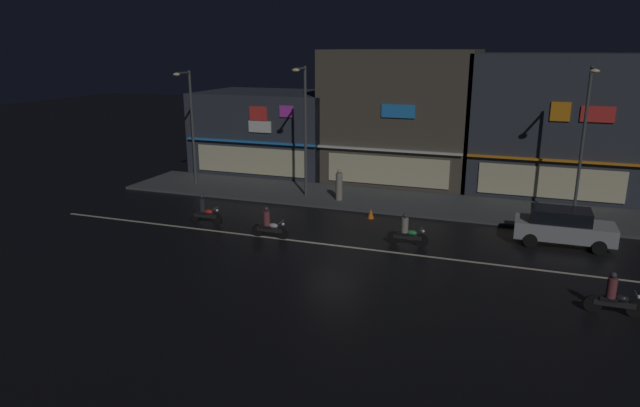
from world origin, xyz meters
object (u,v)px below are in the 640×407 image
object	(u,v)px
streetlamp_west	(190,119)
parked_car_near_kerb	(563,226)
pedestrian_on_sidewalk	(339,186)
motorcycle_following	(407,232)
motorcycle_trailing_far	(204,211)
streetlamp_mid	(304,122)
traffic_cone	(371,213)
motorcycle_opposite_lane	(614,297)
streetlamp_east	(584,132)
motorcycle_lead	(269,225)

from	to	relation	value
streetlamp_west	parked_car_near_kerb	distance (m)	22.47
pedestrian_on_sidewalk	motorcycle_following	world-z (taller)	pedestrian_on_sidewalk
motorcycle_following	motorcycle_trailing_far	bearing A→B (deg)	172.88
streetlamp_west	motorcycle_trailing_far	distance (m)	8.90
streetlamp_mid	traffic_cone	size ratio (longest dim) A/B	13.78
parked_car_near_kerb	motorcycle_opposite_lane	world-z (taller)	parked_car_near_kerb
streetlamp_mid	streetlamp_east	world-z (taller)	streetlamp_east
pedestrian_on_sidewalk	motorcycle_following	xyz separation A→B (m)	(5.17, -6.02, -0.35)
motorcycle_lead	pedestrian_on_sidewalk	bearing A→B (deg)	74.99
streetlamp_east	pedestrian_on_sidewalk	size ratio (longest dim) A/B	4.23
motorcycle_lead	motorcycle_opposite_lane	distance (m)	14.68
traffic_cone	motorcycle_trailing_far	bearing A→B (deg)	-155.07
streetlamp_mid	motorcycle_trailing_far	size ratio (longest dim) A/B	3.99
streetlamp_east	motorcycle_following	world-z (taller)	streetlamp_east
parked_car_near_kerb	motorcycle_lead	world-z (taller)	parked_car_near_kerb
streetlamp_mid	motorcycle_trailing_far	bearing A→B (deg)	-116.21
motorcycle_trailing_far	streetlamp_mid	bearing A→B (deg)	71.91
streetlamp_mid	motorcycle_trailing_far	world-z (taller)	streetlamp_mid
streetlamp_east	motorcycle_trailing_far	xyz separation A→B (m)	(-17.93, -6.63, -4.02)
parked_car_near_kerb	traffic_cone	size ratio (longest dim) A/B	7.82
motorcycle_following	pedestrian_on_sidewalk	bearing A→B (deg)	122.71
streetlamp_mid	motorcycle_following	size ratio (longest dim) A/B	3.99
streetlamp_west	pedestrian_on_sidewalk	size ratio (longest dim) A/B	3.96
motorcycle_lead	motorcycle_following	xyz separation A→B (m)	(6.37, 1.15, 0.00)
motorcycle_trailing_far	traffic_cone	size ratio (longest dim) A/B	3.45
parked_car_near_kerb	motorcycle_opposite_lane	xyz separation A→B (m)	(1.22, -7.03, -0.24)
streetlamp_east	motorcycle_following	distance (m)	10.69
streetlamp_west	streetlamp_east	distance (m)	22.64
streetlamp_west	motorcycle_following	world-z (taller)	streetlamp_west
streetlamp_west	motorcycle_following	xyz separation A→B (m)	(15.15, -6.41, -3.76)
pedestrian_on_sidewalk	parked_car_near_kerb	world-z (taller)	pedestrian_on_sidewalk
motorcycle_lead	motorcycle_following	distance (m)	6.47
streetlamp_west	motorcycle_following	size ratio (longest dim) A/B	3.80
motorcycle_following	motorcycle_trailing_far	world-z (taller)	same
pedestrian_on_sidewalk	motorcycle_trailing_far	world-z (taller)	pedestrian_on_sidewalk
streetlamp_mid	motorcycle_following	distance (m)	10.36
traffic_cone	motorcycle_lead	bearing A→B (deg)	-129.03
pedestrian_on_sidewalk	motorcycle_following	size ratio (longest dim) A/B	0.96
motorcycle_lead	parked_car_near_kerb	bearing A→B (deg)	10.20
streetlamp_west	motorcycle_opposite_lane	xyz separation A→B (m)	(23.08, -10.92, -3.76)
parked_car_near_kerb	motorcycle_trailing_far	bearing A→B (deg)	8.83
pedestrian_on_sidewalk	motorcycle_opposite_lane	bearing A→B (deg)	151.80
streetlamp_mid	traffic_cone	xyz separation A→B (m)	(4.77, -2.62, -4.30)
streetlamp_west	streetlamp_east	world-z (taller)	streetlamp_east
streetlamp_east	motorcycle_lead	world-z (taller)	streetlamp_east
streetlamp_mid	motorcycle_lead	distance (m)	8.34
streetlamp_mid	motorcycle_following	bearing A→B (deg)	-39.81
pedestrian_on_sidewalk	streetlamp_mid	bearing A→B (deg)	7.65
motorcycle_trailing_far	streetlamp_west	bearing A→B (deg)	133.76
streetlamp_east	parked_car_near_kerb	world-z (taller)	streetlamp_east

